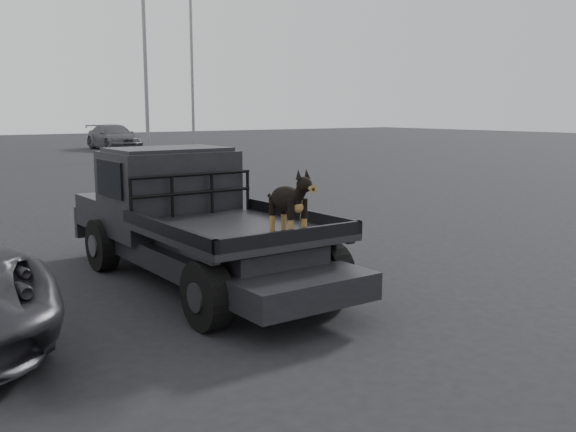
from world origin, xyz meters
TOP-DOWN VIEW (x-y plane):
  - ground at (0.00, 0.00)m, footprint 120.00×120.00m
  - flatbed_ute at (0.55, 1.97)m, footprint 2.00×5.40m
  - ute_cab at (0.55, 2.92)m, footprint 1.72×1.30m
  - headache_rack at (0.55, 2.17)m, footprint 1.80×0.08m
  - dog at (0.71, 0.16)m, footprint 0.32×0.60m
  - distant_car_b at (10.56, 31.97)m, footprint 2.10×5.11m
  - floodlight_mid at (9.18, 23.69)m, footprint 1.08×0.28m
  - floodlight_far at (15.93, 32.05)m, footprint 1.08×0.28m

SIDE VIEW (x-z plane):
  - ground at x=0.00m, z-range 0.00..0.00m
  - flatbed_ute at x=0.55m, z-range 0.00..0.92m
  - distant_car_b at x=10.56m, z-range 0.00..1.48m
  - headache_rack at x=0.55m, z-range 0.92..1.47m
  - dog at x=0.71m, z-range 0.92..1.66m
  - ute_cab at x=0.55m, z-range 0.92..1.80m
  - floodlight_mid at x=9.18m, z-range 0.59..13.07m
  - floodlight_far at x=15.93m, z-range 0.59..13.59m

